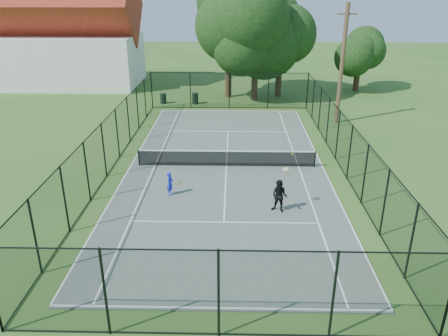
{
  "coord_description": "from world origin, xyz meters",
  "views": [
    {
      "loc": [
        0.38,
        -23.02,
        9.6
      ],
      "look_at": [
        -0.07,
        -3.0,
        1.2
      ],
      "focal_mm": 35.0,
      "sensor_mm": 36.0,
      "label": 1
    }
  ],
  "objects_px": {
    "tennis_net": "(226,158)",
    "trash_bin_left": "(163,99)",
    "utility_pole": "(342,65)",
    "player_black": "(280,196)",
    "trash_bin_right": "(195,98)",
    "player_blue": "(170,183)"
  },
  "relations": [
    {
      "from": "tennis_net",
      "to": "trash_bin_left",
      "type": "bearing_deg",
      "value": 111.89
    },
    {
      "from": "trash_bin_left",
      "to": "player_blue",
      "type": "xyz_separation_m",
      "value": [
        3.12,
        -18.18,
        0.22
      ]
    },
    {
      "from": "trash_bin_left",
      "to": "trash_bin_right",
      "type": "bearing_deg",
      "value": -1.41
    },
    {
      "from": "trash_bin_left",
      "to": "utility_pole",
      "type": "xyz_separation_m",
      "value": [
        13.97,
        -5.47,
        3.9
      ]
    },
    {
      "from": "player_blue",
      "to": "player_black",
      "type": "relative_size",
      "value": 0.46
    },
    {
      "from": "utility_pole",
      "to": "tennis_net",
      "type": "bearing_deg",
      "value": -132.18
    },
    {
      "from": "trash_bin_right",
      "to": "player_black",
      "type": "distance_m",
      "value": 20.49
    },
    {
      "from": "tennis_net",
      "to": "utility_pole",
      "type": "xyz_separation_m",
      "value": [
        8.16,
        9.0,
        3.76
      ]
    },
    {
      "from": "tennis_net",
      "to": "trash_bin_left",
      "type": "relative_size",
      "value": 11.68
    },
    {
      "from": "tennis_net",
      "to": "player_blue",
      "type": "bearing_deg",
      "value": -126.02
    },
    {
      "from": "utility_pole",
      "to": "player_black",
      "type": "distance_m",
      "value": 15.82
    },
    {
      "from": "trash_bin_right",
      "to": "player_blue",
      "type": "distance_m",
      "value": 18.11
    },
    {
      "from": "utility_pole",
      "to": "player_black",
      "type": "bearing_deg",
      "value": -111.57
    },
    {
      "from": "tennis_net",
      "to": "trash_bin_right",
      "type": "height_order",
      "value": "tennis_net"
    },
    {
      "from": "tennis_net",
      "to": "utility_pole",
      "type": "distance_m",
      "value": 12.71
    },
    {
      "from": "player_blue",
      "to": "utility_pole",
      "type": "bearing_deg",
      "value": 49.51
    },
    {
      "from": "player_blue",
      "to": "trash_bin_right",
      "type": "bearing_deg",
      "value": 90.94
    },
    {
      "from": "tennis_net",
      "to": "utility_pole",
      "type": "relative_size",
      "value": 1.18
    },
    {
      "from": "trash_bin_right",
      "to": "tennis_net",
      "type": "bearing_deg",
      "value": -78.25
    },
    {
      "from": "trash_bin_right",
      "to": "utility_pole",
      "type": "height_order",
      "value": "utility_pole"
    },
    {
      "from": "tennis_net",
      "to": "utility_pole",
      "type": "bearing_deg",
      "value": 47.82
    },
    {
      "from": "tennis_net",
      "to": "player_blue",
      "type": "relative_size",
      "value": 8.44
    }
  ]
}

